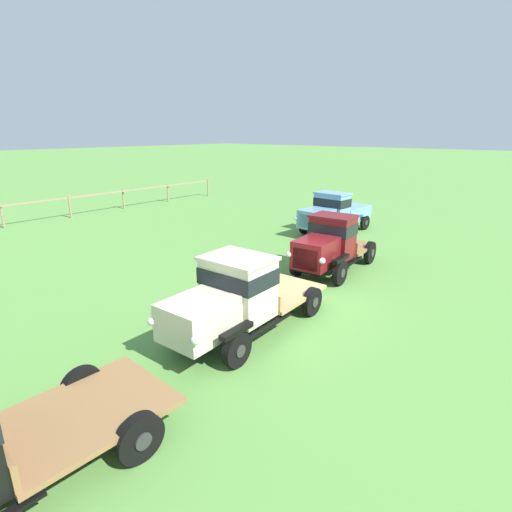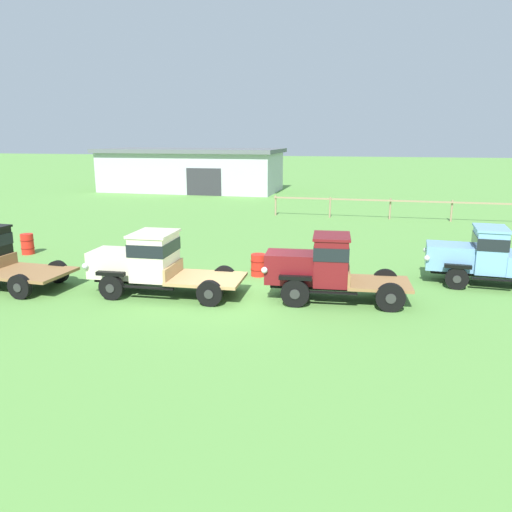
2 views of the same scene
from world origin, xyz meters
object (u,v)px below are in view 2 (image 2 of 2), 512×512
(farm_shed, at_px, (192,170))
(vintage_truck_second_in_line, at_px, (150,262))
(vintage_truck_midrow_center, at_px, (323,266))
(vintage_truck_far_side, at_px, (495,257))
(oil_drum_beside_row, at_px, (27,244))
(oil_drum_near_fence, at_px, (258,265))

(farm_shed, bearing_deg, vintage_truck_second_in_line, -71.82)
(farm_shed, relative_size, vintage_truck_midrow_center, 3.62)
(farm_shed, relative_size, vintage_truck_second_in_line, 3.25)
(farm_shed, xyz_separation_m, vintage_truck_far_side, (21.48, -27.28, -0.99))
(vintage_truck_second_in_line, xyz_separation_m, oil_drum_beside_row, (-7.82, 3.99, -0.63))
(farm_shed, relative_size, vintage_truck_far_side, 3.54)
(vintage_truck_second_in_line, relative_size, vintage_truck_midrow_center, 1.11)
(vintage_truck_far_side, bearing_deg, oil_drum_near_fence, -175.15)
(vintage_truck_far_side, relative_size, oil_drum_beside_row, 5.30)
(vintage_truck_midrow_center, bearing_deg, oil_drum_near_fence, 139.01)
(vintage_truck_second_in_line, height_order, oil_drum_beside_row, vintage_truck_second_in_line)
(oil_drum_beside_row, bearing_deg, farm_shed, 94.95)
(farm_shed, bearing_deg, oil_drum_near_fence, -64.83)
(farm_shed, xyz_separation_m, oil_drum_beside_row, (2.33, -26.91, -1.57))
(vintage_truck_far_side, bearing_deg, vintage_truck_midrow_center, -152.03)
(farm_shed, xyz_separation_m, vintage_truck_midrow_center, (15.81, -30.29, -0.91))
(farm_shed, height_order, vintage_truck_second_in_line, farm_shed)
(farm_shed, distance_m, vintage_truck_second_in_line, 32.54)
(farm_shed, relative_size, oil_drum_near_fence, 20.56)
(vintage_truck_second_in_line, xyz_separation_m, vintage_truck_far_side, (11.33, 3.62, -0.05))
(vintage_truck_midrow_center, relative_size, oil_drum_beside_row, 5.18)
(vintage_truck_midrow_center, distance_m, oil_drum_beside_row, 13.91)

